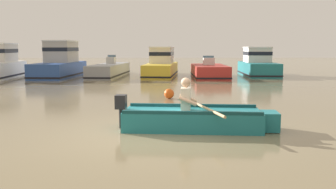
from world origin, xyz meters
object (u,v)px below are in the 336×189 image
object	(u,v)px
moored_boat_blue	(60,63)
moored_boat_red	(209,72)
moored_boat_yellow	(161,65)
moored_boat_grey	(109,70)
rowboat_with_person	(195,118)
moored_boat_teal	(258,65)
mooring_buoy	(169,94)

from	to	relation	value
moored_boat_blue	moored_boat_red	xyz separation A→B (m)	(9.54, -0.77, -0.49)
moored_boat_blue	moored_boat_yellow	xyz separation A→B (m)	(6.53, 0.62, -0.15)
moored_boat_grey	moored_boat_yellow	bearing A→B (deg)	2.91
moored_boat_yellow	rowboat_with_person	bearing A→B (deg)	-87.66
moored_boat_grey	moored_boat_teal	bearing A→B (deg)	1.46
rowboat_with_person	moored_boat_grey	world-z (taller)	moored_boat_grey
moored_boat_grey	moored_boat_teal	xyz separation A→B (m)	(9.91, 0.25, 0.34)
moored_boat_teal	mooring_buoy	size ratio (longest dim) A/B	13.85
moored_boat_red	moored_boat_teal	world-z (taller)	moored_boat_teal
rowboat_with_person	moored_boat_blue	world-z (taller)	moored_boat_blue
mooring_buoy	moored_boat_blue	bearing A→B (deg)	123.06
moored_boat_yellow	mooring_buoy	size ratio (longest dim) A/B	16.25
moored_boat_grey	rowboat_with_person	bearing A→B (deg)	-75.57
moored_boat_yellow	moored_boat_red	xyz separation A→B (m)	(3.01, -1.39, -0.34)
moored_boat_yellow	moored_boat_teal	size ratio (longest dim) A/B	1.17
rowboat_with_person	moored_boat_red	bearing A→B (deg)	80.88
rowboat_with_person	moored_boat_teal	bearing A→B (deg)	70.15
rowboat_with_person	mooring_buoy	distance (m)	5.11
moored_boat_red	moored_boat_grey	bearing A→B (deg)	169.34
moored_boat_teal	mooring_buoy	xyz separation A→B (m)	(-6.28, -11.04, -0.53)
moored_boat_yellow	moored_boat_teal	world-z (taller)	moored_boat_yellow
mooring_buoy	moored_boat_yellow	bearing A→B (deg)	91.04
rowboat_with_person	mooring_buoy	size ratio (longest dim) A/B	10.11
moored_boat_red	mooring_buoy	xyz separation A→B (m)	(-2.81, -9.57, -0.19)
moored_boat_blue	rowboat_with_person	bearing A→B (deg)	-65.02
moored_boat_red	mooring_buoy	size ratio (longest dim) A/B	13.11
mooring_buoy	moored_boat_grey	bearing A→B (deg)	108.59
moored_boat_red	mooring_buoy	distance (m)	9.98
rowboat_with_person	moored_boat_teal	size ratio (longest dim) A/B	0.73
moored_boat_grey	moored_boat_red	distance (m)	6.55
moored_boat_red	mooring_buoy	bearing A→B (deg)	-106.36
moored_boat_grey	moored_boat_red	xyz separation A→B (m)	(6.44, -1.21, -0.01)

